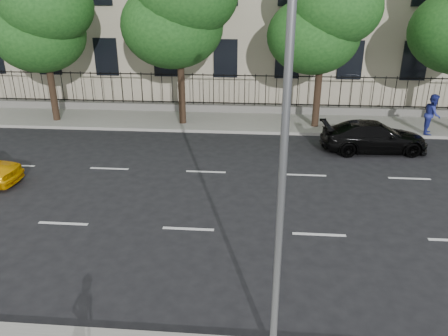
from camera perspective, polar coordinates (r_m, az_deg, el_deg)
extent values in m
plane|color=black|center=(11.63, -6.70, -14.20)|extent=(120.00, 120.00, 0.00)
cube|color=gray|center=(24.18, -0.36, 6.20)|extent=(60.00, 4.00, 0.15)
cube|color=slate|center=(25.73, -0.02, 7.86)|extent=(30.00, 0.50, 0.40)
cube|color=black|center=(25.66, -0.02, 8.51)|extent=(28.80, 0.05, 0.05)
cube|color=black|center=(25.31, -0.02, 12.02)|extent=(28.80, 0.05, 0.05)
cylinder|color=slate|center=(7.36, 7.69, 0.06)|extent=(0.14, 0.14, 8.00)
cylinder|color=#382619|center=(25.45, -21.44, 9.12)|extent=(0.36, 0.36, 2.97)
ellipsoid|color=#184517|center=(25.44, -22.98, 15.78)|extent=(4.75, 4.75, 3.90)
ellipsoid|color=#184517|center=(24.51, -22.06, 18.96)|extent=(4.50, 4.50, 3.70)
cylinder|color=#382619|center=(23.23, -5.54, 9.84)|extent=(0.36, 0.36, 3.32)
ellipsoid|color=#184517|center=(23.10, -6.75, 17.97)|extent=(5.13, 5.13, 4.21)
cylinder|color=#382619|center=(23.08, 12.07, 9.05)|extent=(0.36, 0.36, 3.08)
ellipsoid|color=#184517|center=(22.84, 11.57, 16.56)|extent=(4.56, 4.56, 3.74)
ellipsoid|color=#184517|center=(22.37, 14.42, 19.60)|extent=(4.32, 4.32, 3.55)
imported|color=black|center=(20.78, 18.99, 3.89)|extent=(4.84, 2.28, 1.36)
imported|color=navy|center=(23.81, 25.56, 6.36)|extent=(1.02, 1.15, 1.98)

